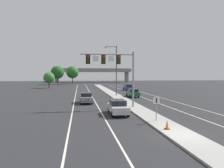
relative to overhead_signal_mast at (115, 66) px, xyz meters
name	(u,v)px	position (x,y,z in m)	size (l,w,h in m)	color
ground_plane	(182,136)	(2.62, -12.96, -5.49)	(260.00, 260.00, 0.00)	#28282B
median_island	(126,102)	(2.62, 5.04, -5.41)	(2.40, 110.00, 0.15)	#9E9B93
lane_stripe_oncoming_center	(93,98)	(-2.08, 12.04, -5.48)	(0.14, 100.00, 0.01)	silver
lane_stripe_receding_center	(142,97)	(7.32, 12.04, -5.48)	(0.14, 100.00, 0.01)	silver
edge_stripe_left	(75,98)	(-5.38, 12.04, -5.48)	(0.14, 100.00, 0.01)	silver
edge_stripe_right	(158,97)	(10.62, 12.04, -5.48)	(0.14, 100.00, 0.01)	silver
overhead_signal_mast	(115,66)	(0.00, 0.00, 0.00)	(6.99, 0.44, 7.20)	gray
median_sign_post	(156,105)	(2.39, -8.58, -3.90)	(0.60, 0.10, 2.20)	gray
street_lamp_median	(115,67)	(2.67, 15.25, 0.31)	(2.58, 0.28, 10.00)	#4C4C51
car_oncoming_silver	(118,107)	(-0.39, -4.23, -4.67)	(1.86, 4.48, 1.58)	#B7B7BC
car_oncoming_grey	(86,98)	(-3.55, 5.38, -4.67)	(1.87, 4.49, 1.58)	slate
car_receding_green	(133,93)	(5.66, 12.77, -4.67)	(1.83, 4.47, 1.58)	#195633
car_receding_blue	(128,87)	(8.73, 29.78, -4.67)	(1.91, 4.51, 1.58)	navy
traffic_cone_median_nose	(167,125)	(2.15, -11.54, -4.98)	(0.36, 0.36, 0.74)	black
overpass_bridge	(93,72)	(2.62, 89.18, 0.30)	(42.40, 6.40, 7.65)	gray
tree_far_left_c	(72,72)	(-7.70, 71.50, -0.12)	(5.67, 5.67, 8.21)	#4C3823
tree_far_left_b	(49,78)	(-14.05, 41.86, -2.17)	(3.52, 3.52, 5.09)	#4C3823
tree_far_left_a	(57,72)	(-13.81, 65.59, -0.22)	(5.57, 5.57, 8.06)	#4C3823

